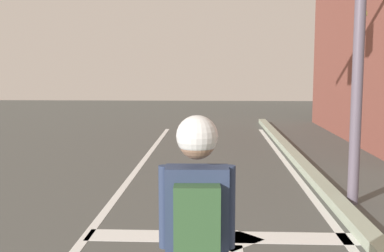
# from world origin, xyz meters

# --- Properties ---
(lane_line_center) EXTENTS (0.12, 20.00, 0.01)m
(lane_line_center) POSITION_xyz_m (-0.40, 6.00, 0.00)
(lane_line_center) COLOR silver
(lane_line_center) RESTS_ON ground
(lane_line_curbside) EXTENTS (0.12, 20.00, 0.01)m
(lane_line_curbside) POSITION_xyz_m (2.66, 6.00, 0.00)
(lane_line_curbside) COLOR silver
(lane_line_curbside) RESTS_ON ground
(stop_bar) EXTENTS (3.21, 0.40, 0.01)m
(stop_bar) POSITION_xyz_m (1.20, 5.90, 0.00)
(stop_bar) COLOR silver
(stop_bar) RESTS_ON ground
(lane_arrow_head) EXTENTS (0.71, 0.71, 0.01)m
(lane_arrow_head) POSITION_xyz_m (1.36, 5.78, 0.00)
(lane_arrow_head) COLOR silver
(lane_arrow_head) RESTS_ON ground
(curb_strip) EXTENTS (0.24, 24.00, 0.14)m
(curb_strip) POSITION_xyz_m (2.91, 6.00, 0.07)
(curb_strip) COLOR #97A28C
(curb_strip) RESTS_ON ground
(skater) EXTENTS (0.46, 0.61, 1.64)m
(skater) POSITION_xyz_m (1.02, 3.14, 1.12)
(skater) COLOR #405271
(skater) RESTS_ON skateboard
(roadside_tree) EXTENTS (0.95, 0.94, 3.41)m
(roadside_tree) POSITION_xyz_m (5.22, 12.44, 1.55)
(roadside_tree) COLOR brown
(roadside_tree) RESTS_ON ground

